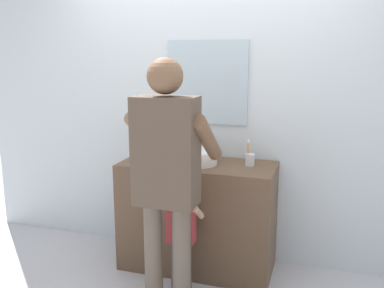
% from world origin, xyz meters
% --- Properties ---
extents(ground_plane, '(14.00, 14.00, 0.00)m').
position_xyz_m(ground_plane, '(0.00, 0.00, 0.00)').
color(ground_plane, silver).
extents(back_wall, '(4.40, 0.10, 2.70)m').
position_xyz_m(back_wall, '(0.00, 0.62, 1.35)').
color(back_wall, silver).
rests_on(back_wall, ground).
extents(vanity_cabinet, '(1.23, 0.54, 0.89)m').
position_xyz_m(vanity_cabinet, '(0.00, 0.30, 0.44)').
color(vanity_cabinet, brown).
rests_on(vanity_cabinet, ground).
extents(sink_basin, '(0.32, 0.32, 0.11)m').
position_xyz_m(sink_basin, '(0.00, 0.28, 0.95)').
color(sink_basin, white).
rests_on(sink_basin, vanity_cabinet).
extents(faucet, '(0.18, 0.14, 0.18)m').
position_xyz_m(faucet, '(0.00, 0.48, 0.97)').
color(faucet, '#B7BABF').
rests_on(faucet, vanity_cabinet).
extents(toothbrush_cup, '(0.07, 0.07, 0.21)m').
position_xyz_m(toothbrush_cup, '(0.41, 0.35, 0.94)').
color(toothbrush_cup, silver).
rests_on(toothbrush_cup, vanity_cabinet).
extents(soap_bottle, '(0.06, 0.06, 0.17)m').
position_xyz_m(soap_bottle, '(-0.29, 0.33, 0.96)').
color(soap_bottle, gold).
rests_on(soap_bottle, vanity_cabinet).
extents(child_toddler, '(0.27, 0.27, 0.86)m').
position_xyz_m(child_toddler, '(0.00, -0.10, 0.51)').
color(child_toddler, '#47474C').
rests_on(child_toddler, ground).
extents(adult_parent, '(0.53, 0.56, 1.72)m').
position_xyz_m(adult_parent, '(0.01, -0.39, 1.03)').
color(adult_parent, '#6B5B4C').
rests_on(adult_parent, ground).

